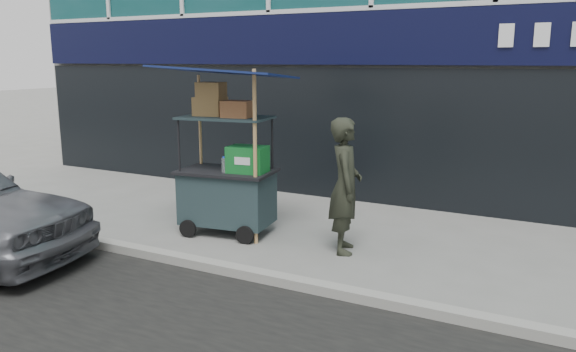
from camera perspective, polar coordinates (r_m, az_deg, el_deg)
The scene contains 4 objects.
ground at distance 6.94m, azimuth -3.27°, elevation -9.75°, with size 80.00×80.00×0.00m, color slate.
curb at distance 6.76m, azimuth -4.16°, elevation -9.82°, with size 80.00×0.18×0.12m, color gray.
vendor_cart at distance 8.26m, azimuth -6.14°, elevation -0.01°, with size 2.00×1.53×2.47m.
vendor_man at distance 7.45m, azimuth 5.84°, elevation -0.99°, with size 0.66×0.43×1.81m, color black.
Camera 1 is at (3.34, -5.53, 2.54)m, focal length 35.00 mm.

